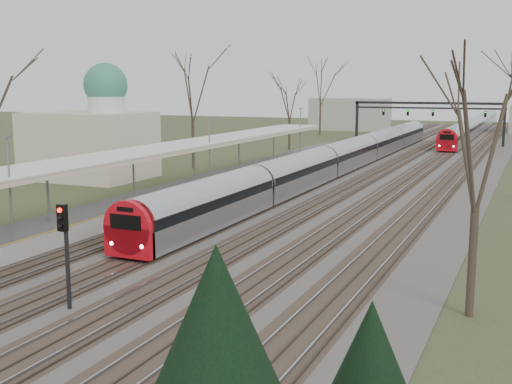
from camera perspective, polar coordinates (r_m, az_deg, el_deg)
track_bed at (r=65.70m, az=10.77°, el=2.04°), size 24.00×160.00×0.22m
platform at (r=52.46m, az=-3.63°, el=0.83°), size 3.50×69.00×1.00m
canopy at (r=48.12m, az=-6.15°, el=4.13°), size 4.10×50.00×3.11m
dome_building at (r=59.37m, az=-14.38°, el=4.68°), size 10.00×8.00×10.30m
signal_gantry at (r=94.70m, az=15.05°, el=7.04°), size 21.00×0.59×6.08m
tree_west_far at (r=64.90m, az=-5.69°, el=9.11°), size 5.50×5.50×11.33m
tree_east_near at (r=23.66m, az=19.22°, el=4.59°), size 4.50×4.50×9.27m
train_near at (r=64.49m, az=8.05°, el=3.24°), size 2.62×75.21×3.05m
train_far at (r=120.04m, az=18.91°, el=5.66°), size 2.62×75.21×3.05m
signal_post at (r=24.57m, az=-16.61°, el=-4.17°), size 0.35×0.45×4.10m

